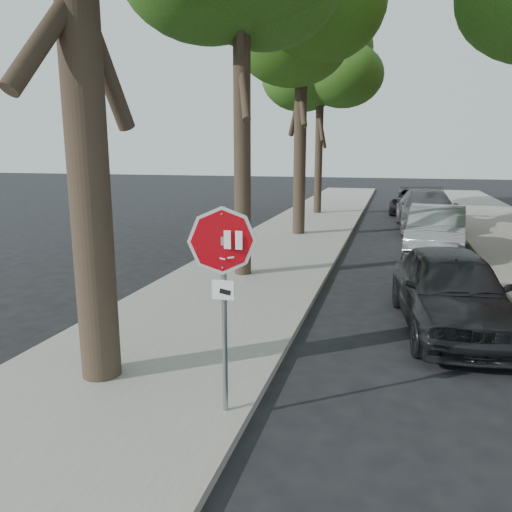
{
  "coord_description": "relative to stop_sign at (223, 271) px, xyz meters",
  "views": [
    {
      "loc": [
        1.22,
        -5.5,
        3.36
      ],
      "look_at": [
        -0.43,
        0.46,
        2.05
      ],
      "focal_mm": 35.0,
      "sensor_mm": 36.0,
      "label": 1
    }
  ],
  "objects": [
    {
      "name": "car_c",
      "position": [
        3.3,
        17.18,
        -1.1
      ],
      "size": [
        2.65,
        5.95,
        1.7
      ],
      "primitive_type": "imported",
      "rotation": [
        0.0,
        0.0,
        0.05
      ],
      "color": "#515156",
      "rests_on": "ground"
    },
    {
      "name": "stop_sign",
      "position": [
        0.0,
        0.0,
        0.0
      ],
      "size": [
        0.76,
        0.34,
        2.61
      ],
      "color": "gray",
      "rests_on": "sidewalk_left"
    },
    {
      "name": "tree_far",
      "position": [
        -2.02,
        21.14,
        5.26
      ],
      "size": [
        5.29,
        4.91,
        9.33
      ],
      "color": "black",
      "rests_on": "sidewalk_left"
    },
    {
      "name": "curb_right",
      "position": [
        4.65,
        12.03,
        -1.88
      ],
      "size": [
        0.12,
        55.0,
        0.13
      ],
      "primitive_type": "cube",
      "color": "#9E9384",
      "rests_on": "ground"
    },
    {
      "name": "car_b",
      "position": [
        3.3,
        11.52,
        -1.15
      ],
      "size": [
        2.15,
        5.0,
        1.6
      ],
      "primitive_type": "imported",
      "rotation": [
        0.0,
        0.0,
        -0.1
      ],
      "color": "#979B9F",
      "rests_on": "ground"
    },
    {
      "name": "tree_mid_b",
      "position": [
        -1.72,
        14.15,
        6.05
      ],
      "size": [
        5.88,
        5.46,
        10.36
      ],
      "color": "black",
      "rests_on": "sidewalk_left"
    },
    {
      "name": "car_d",
      "position": [
        2.98,
        22.86,
        -1.27
      ],
      "size": [
        2.69,
        5.09,
        1.36
      ],
      "primitive_type": "imported",
      "rotation": [
        0.0,
        0.0,
        -0.09
      ],
      "color": "black",
      "rests_on": "ground"
    },
    {
      "name": "curb_left",
      "position": [
        0.25,
        12.03,
        -1.88
      ],
      "size": [
        0.12,
        55.0,
        0.13
      ],
      "primitive_type": "cube",
      "color": "#9E9384",
      "rests_on": "ground"
    },
    {
      "name": "sidewalk_left",
      "position": [
        -1.8,
        12.03,
        -1.89
      ],
      "size": [
        4.0,
        55.0,
        0.12
      ],
      "primitive_type": "cube",
      "color": "gray",
      "rests_on": "ground"
    },
    {
      "name": "ground",
      "position": [
        0.7,
        0.03,
        -1.95
      ],
      "size": [
        120.0,
        120.0,
        0.0
      ],
      "primitive_type": "plane",
      "color": "black",
      "rests_on": "ground"
    },
    {
      "name": "car_a",
      "position": [
        3.06,
        4.29,
        -1.17
      ],
      "size": [
        2.35,
        4.73,
        1.55
      ],
      "primitive_type": "imported",
      "rotation": [
        0.0,
        0.0,
        0.12
      ],
      "color": "black",
      "rests_on": "ground"
    }
  ]
}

